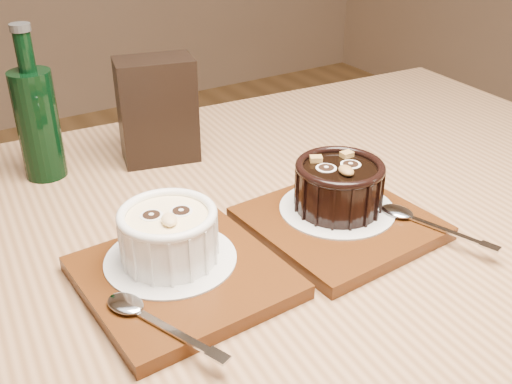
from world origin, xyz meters
TOP-DOWN VIEW (x-y plane):
  - table at (-0.18, 0.09)m, footprint 1.25×0.88m
  - tray_left at (-0.27, 0.06)m, footprint 0.19×0.19m
  - doily_left at (-0.27, 0.09)m, footprint 0.13×0.13m
  - ramekin_white at (-0.27, 0.09)m, footprint 0.10×0.10m
  - spoon_left at (-0.32, 0.01)m, footprint 0.07×0.13m
  - tray_right at (-0.08, 0.06)m, footprint 0.19×0.19m
  - doily_right at (-0.07, 0.08)m, footprint 0.13×0.13m
  - ramekin_dark at (-0.07, 0.08)m, footprint 0.10×0.10m
  - spoon_right at (-0.01, -0.00)m, footprint 0.06×0.14m
  - condiment_stand at (-0.17, 0.33)m, footprint 0.11×0.08m
  - green_bottle at (-0.32, 0.37)m, footprint 0.05×0.05m

SIDE VIEW (x-z plane):
  - table at x=-0.18m, z-range 0.28..1.03m
  - tray_left at x=-0.27m, z-range 0.75..0.76m
  - tray_right at x=-0.08m, z-range 0.75..0.76m
  - doily_left at x=-0.27m, z-range 0.77..0.77m
  - doily_right at x=-0.07m, z-range 0.77..0.77m
  - spoon_left at x=-0.32m, z-range 0.77..0.77m
  - spoon_right at x=-0.01m, z-range 0.77..0.77m
  - ramekin_white at x=-0.27m, z-range 0.77..0.82m
  - ramekin_dark at x=-0.07m, z-range 0.77..0.83m
  - condiment_stand at x=-0.17m, z-range 0.75..0.89m
  - green_bottle at x=-0.32m, z-range 0.73..0.92m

